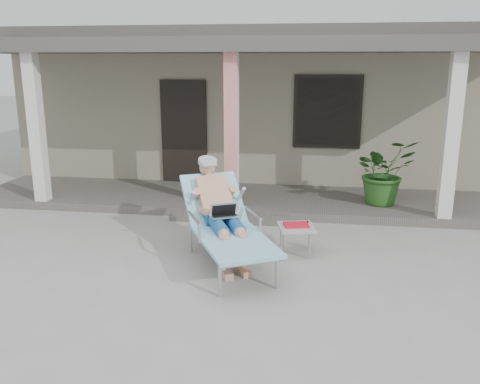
# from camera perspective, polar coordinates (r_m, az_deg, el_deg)

# --- Properties ---
(ground) EXTENTS (60.00, 60.00, 0.00)m
(ground) POSITION_cam_1_polar(r_m,az_deg,el_deg) (6.86, -3.92, -8.03)
(ground) COLOR #9E9E99
(ground) RESTS_ON ground
(house) EXTENTS (10.40, 5.40, 3.30)m
(house) POSITION_cam_1_polar(r_m,az_deg,el_deg) (12.79, 2.32, 10.23)
(house) COLOR gray
(house) RESTS_ON ground
(porch_deck) EXTENTS (10.00, 2.00, 0.15)m
(porch_deck) POSITION_cam_1_polar(r_m,az_deg,el_deg) (9.63, -0.09, -0.82)
(porch_deck) COLOR #605B56
(porch_deck) RESTS_ON ground
(porch_overhang) EXTENTS (10.00, 2.30, 2.85)m
(porch_overhang) POSITION_cam_1_polar(r_m,az_deg,el_deg) (9.23, -0.15, 15.55)
(porch_overhang) COLOR silver
(porch_overhang) RESTS_ON porch_deck
(porch_step) EXTENTS (2.00, 0.30, 0.07)m
(porch_step) POSITION_cam_1_polar(r_m,az_deg,el_deg) (8.55, -1.26, -3.09)
(porch_step) COLOR #605B56
(porch_step) RESTS_ON ground
(lounger) EXTENTS (1.65, 2.20, 1.39)m
(lounger) POSITION_cam_1_polar(r_m,az_deg,el_deg) (6.69, -1.96, -0.80)
(lounger) COLOR #B7B7BC
(lounger) RESTS_ON ground
(side_table) EXTENTS (0.57, 0.57, 0.43)m
(side_table) POSITION_cam_1_polar(r_m,az_deg,el_deg) (7.12, 6.33, -4.09)
(side_table) COLOR #ABAAA6
(side_table) RESTS_ON ground
(potted_palm) EXTENTS (1.33, 1.26, 1.16)m
(potted_palm) POSITION_cam_1_polar(r_m,az_deg,el_deg) (9.30, 15.84, 2.23)
(potted_palm) COLOR #26591E
(potted_palm) RESTS_ON porch_deck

